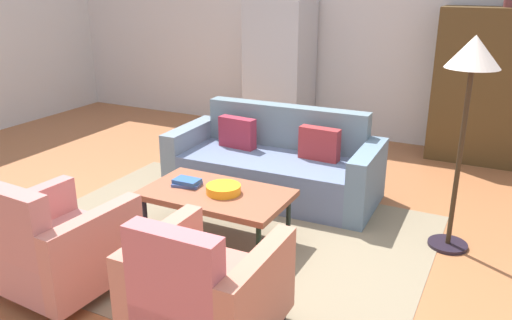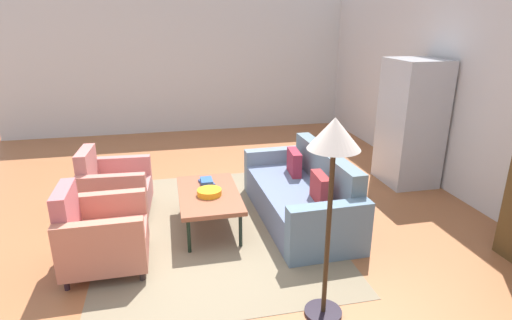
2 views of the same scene
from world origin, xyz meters
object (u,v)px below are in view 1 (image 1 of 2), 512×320
(fruit_bowl, at_px, (223,189))
(book_stack, at_px, (187,182))
(floor_lamp, at_px, (471,73))
(coffee_table, at_px, (216,196))
(armchair_right, at_px, (202,294))
(cabinet, at_px, (488,87))
(refrigerator, at_px, (280,69))
(armchair_left, at_px, (54,249))
(couch, at_px, (276,166))

(fruit_bowl, height_order, book_stack, fruit_bowl)
(floor_lamp, bearing_deg, fruit_bowl, -155.52)
(coffee_table, xyz_separation_m, armchair_right, (0.60, -1.17, -0.06))
(cabinet, bearing_deg, fruit_bowl, -118.22)
(cabinet, xyz_separation_m, refrigerator, (-2.62, -0.10, 0.03))
(cabinet, bearing_deg, armchair_right, -105.21)
(armchair_left, distance_m, fruit_bowl, 1.35)
(armchair_left, bearing_deg, cabinet, 64.73)
(armchair_right, bearing_deg, floor_lamp, 58.71)
(armchair_right, height_order, floor_lamp, floor_lamp)
(refrigerator, bearing_deg, floor_lamp, -41.87)
(book_stack, bearing_deg, armchair_left, -105.01)
(armchair_left, height_order, fruit_bowl, armchair_left)
(couch, xyz_separation_m, armchair_left, (-0.60, -2.35, 0.06))
(armchair_right, distance_m, fruit_bowl, 1.29)
(floor_lamp, bearing_deg, couch, 166.76)
(armchair_right, relative_size, refrigerator, 0.48)
(book_stack, xyz_separation_m, refrigerator, (-0.54, 3.09, 0.45))
(armchair_left, xyz_separation_m, cabinet, (2.39, 4.37, 0.56))
(couch, relative_size, refrigerator, 1.15)
(armchair_right, bearing_deg, cabinet, 74.47)
(armchair_right, xyz_separation_m, refrigerator, (-1.43, 4.26, 0.58))
(refrigerator, xyz_separation_m, floor_lamp, (2.60, -2.33, 0.52))
(couch, bearing_deg, coffee_table, 88.54)
(coffee_table, xyz_separation_m, floor_lamp, (1.76, 0.77, 1.04))
(armchair_left, distance_m, refrigerator, 4.31)
(armchair_left, xyz_separation_m, floor_lamp, (2.37, 1.94, 1.10))
(coffee_table, bearing_deg, refrigerator, 105.06)
(armchair_left, bearing_deg, coffee_table, 66.05)
(armchair_left, bearing_deg, couch, 79.09)
(couch, distance_m, armchair_right, 2.43)
(fruit_bowl, xyz_separation_m, floor_lamp, (1.69, 0.77, 0.96))
(couch, relative_size, armchair_left, 2.41)
(armchair_left, relative_size, floor_lamp, 0.51)
(refrigerator, bearing_deg, fruit_bowl, -73.75)
(armchair_left, relative_size, book_stack, 3.43)
(fruit_bowl, bearing_deg, floor_lamp, 24.48)
(couch, distance_m, armchair_left, 2.43)
(book_stack, distance_m, refrigerator, 3.17)
(cabinet, distance_m, floor_lamp, 2.49)
(armchair_right, height_order, refrigerator, refrigerator)
(couch, xyz_separation_m, refrigerator, (-0.83, 1.91, 0.64))
(armchair_right, xyz_separation_m, cabinet, (1.19, 4.37, 0.56))
(armchair_left, relative_size, armchair_right, 1.00)
(fruit_bowl, height_order, floor_lamp, floor_lamp)
(book_stack, distance_m, floor_lamp, 2.40)
(cabinet, bearing_deg, coffee_table, -119.17)
(couch, xyz_separation_m, fruit_bowl, (0.07, -1.19, 0.19))
(book_stack, relative_size, cabinet, 0.14)
(fruit_bowl, distance_m, floor_lamp, 2.10)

